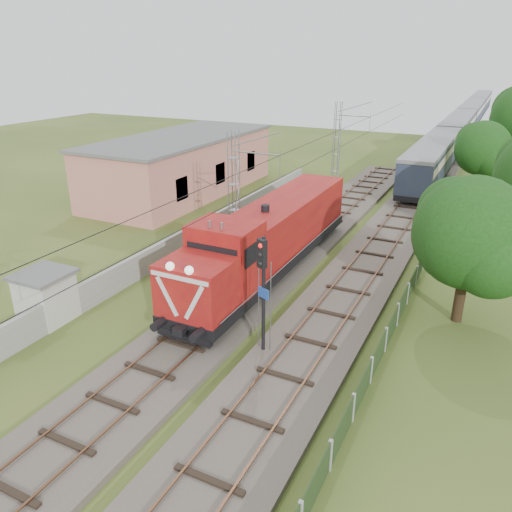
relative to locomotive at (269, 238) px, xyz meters
The scene contains 13 objects.
ground 10.86m from the locomotive, 90.00° to the right, with size 140.00×140.00×0.00m, color #384D1C.
track_main 4.20m from the locomotive, 90.00° to the right, with size 4.20×70.00×0.45m.
track_side 10.86m from the locomotive, 61.98° to the left, with size 4.20×80.00×0.45m.
catenary 3.68m from the locomotive, 154.64° to the left, with size 3.31×70.00×8.00m.
boundary_wall 6.84m from the locomotive, 167.87° to the left, with size 0.25×40.00×1.50m, color #9E9E99.
station_building 20.11m from the locomotive, 138.22° to the left, with size 8.40×20.40×5.22m.
fence 11.17m from the locomotive, 43.54° to the right, with size 0.12×32.00×1.20m.
locomotive is the anchor object (origin of this frame).
coach_rake 61.81m from the locomotive, 85.36° to the left, with size 2.99×89.36×3.46m.
signal_post 8.61m from the locomotive, 66.74° to the right, with size 0.57×0.47×5.47m.
relay_hut 12.14m from the locomotive, 127.73° to the right, with size 2.47×2.47×2.51m.
tree_a 10.83m from the locomotive, ahead, with size 5.54×5.27×7.18m.
tree_c 26.83m from the locomotive, 69.15° to the left, with size 5.10×4.86×6.61m.
Camera 1 is at (11.26, -13.73, 12.20)m, focal length 35.00 mm.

